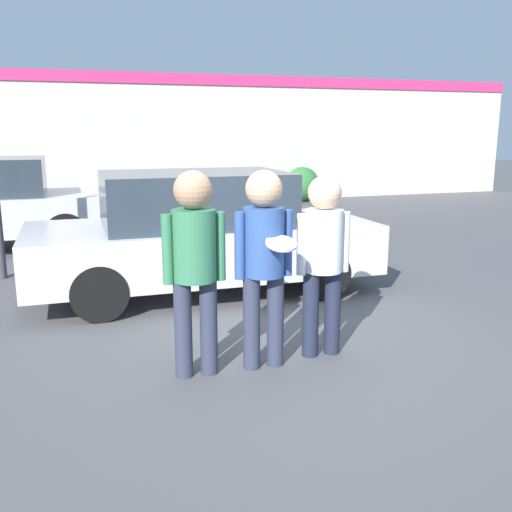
# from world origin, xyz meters

# --- Properties ---
(ground_plane) EXTENTS (56.00, 56.00, 0.00)m
(ground_plane) POSITION_xyz_m (0.00, 0.00, 0.00)
(ground_plane) COLOR #4C4C4F
(storefront_building) EXTENTS (24.00, 0.22, 3.58)m
(storefront_building) POSITION_xyz_m (0.00, 11.32, 1.82)
(storefront_building) COLOR beige
(storefront_building) RESTS_ON ground
(person_left) EXTENTS (0.53, 0.36, 1.75)m
(person_left) POSITION_xyz_m (-0.90, -0.40, 1.05)
(person_left) COLOR #2D3347
(person_left) RESTS_ON ground
(person_middle_with_frisbee) EXTENTS (0.52, 0.55, 1.74)m
(person_middle_with_frisbee) POSITION_xyz_m (-0.30, -0.41, 1.04)
(person_middle_with_frisbee) COLOR #2D3347
(person_middle_with_frisbee) RESTS_ON ground
(person_right) EXTENTS (0.51, 0.34, 1.67)m
(person_right) POSITION_xyz_m (0.30, -0.31, 0.99)
(person_right) COLOR #1E2338
(person_right) RESTS_ON ground
(parked_car_near) EXTENTS (4.35, 1.85, 1.55)m
(parked_car_near) POSITION_xyz_m (-0.29, 2.14, 0.76)
(parked_car_near) COLOR silver
(parked_car_near) RESTS_ON ground
(street_lamp) EXTENTS (1.59, 0.35, 5.86)m
(street_lamp) POSITION_xyz_m (-2.54, 3.66, 3.63)
(street_lamp) COLOR #38383D
(street_lamp) RESTS_ON ground
(shrub) EXTENTS (1.00, 1.00, 1.00)m
(shrub) POSITION_xyz_m (4.65, 10.64, 0.50)
(shrub) COLOR #2D6B33
(shrub) RESTS_ON ground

